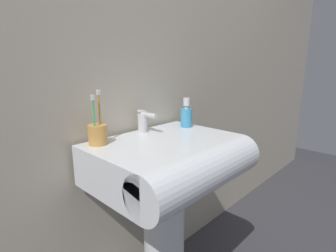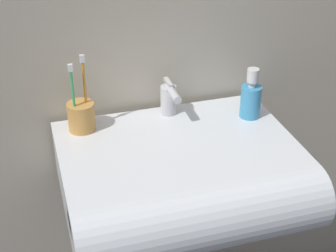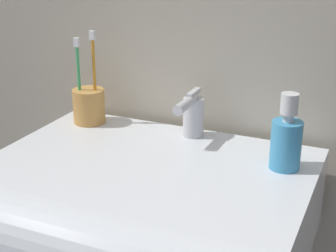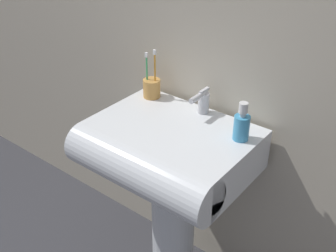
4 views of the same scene
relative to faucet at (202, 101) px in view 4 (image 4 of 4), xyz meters
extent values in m
cube|color=#B7AD99|center=(-0.02, 0.10, 0.32)|extent=(5.00, 0.05, 2.40)
cylinder|color=white|center=(-0.02, -0.15, -0.55)|extent=(0.19, 0.19, 0.67)
cube|color=white|center=(-0.02, -0.15, -0.14)|extent=(0.61, 0.40, 0.17)
cylinder|color=white|center=(-0.02, -0.35, -0.14)|extent=(0.61, 0.17, 0.17)
cylinder|color=silver|center=(0.00, 0.01, -0.01)|extent=(0.04, 0.04, 0.08)
cylinder|color=silver|center=(0.00, -0.04, 0.03)|extent=(0.02, 0.09, 0.02)
cube|color=silver|center=(0.00, 0.01, 0.04)|extent=(0.01, 0.06, 0.01)
cylinder|color=#D19347|center=(-0.25, -0.01, -0.01)|extent=(0.07, 0.07, 0.08)
cylinder|color=#3FB266|center=(-0.27, -0.02, 0.04)|extent=(0.01, 0.01, 0.16)
cube|color=white|center=(-0.27, -0.02, 0.14)|extent=(0.01, 0.01, 0.02)
cylinder|color=orange|center=(-0.23, -0.01, 0.05)|extent=(0.01, 0.01, 0.18)
cube|color=white|center=(-0.23, -0.01, 0.15)|extent=(0.01, 0.01, 0.02)
cylinder|color=#3F99CC|center=(0.22, -0.07, -0.01)|extent=(0.06, 0.06, 0.09)
cylinder|color=silver|center=(0.22, -0.07, 0.05)|extent=(0.02, 0.02, 0.01)
cylinder|color=silver|center=(0.22, -0.07, 0.07)|extent=(0.03, 0.03, 0.04)
camera|label=1|loc=(-0.77, -0.89, 0.26)|focal=28.00mm
camera|label=2|loc=(-0.37, -1.23, 0.66)|focal=55.00mm
camera|label=3|loc=(0.37, -0.96, 0.36)|focal=55.00mm
camera|label=4|loc=(0.79, -1.24, 0.76)|focal=45.00mm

